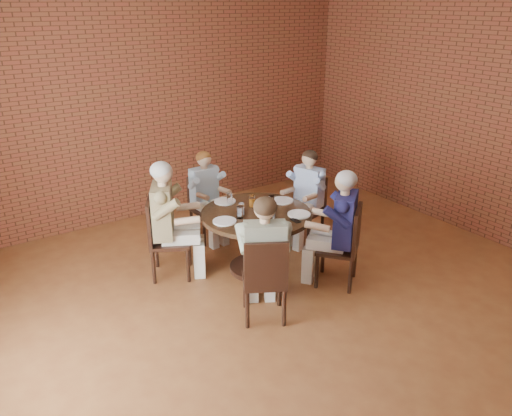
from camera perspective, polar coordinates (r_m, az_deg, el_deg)
floor at (r=5.18m, az=5.74°, el=-12.78°), size 7.00×7.00×0.00m
wall_back at (r=7.35m, az=-11.84°, el=12.04°), size 7.00×0.00×7.00m
dining_table at (r=5.80m, az=0.04°, el=-2.50°), size 1.27×1.27×0.75m
chair_a at (r=6.63m, az=6.10°, el=0.29°), size 0.48×0.48×0.89m
diner_a at (r=6.52m, az=5.78°, el=1.20°), size 0.69×0.62×1.25m
chair_b at (r=6.68m, az=-5.94°, el=0.39°), size 0.39×0.39×0.87m
diner_b at (r=6.57m, az=-5.66°, el=1.25°), size 0.49×0.59×1.22m
chair_c at (r=5.81m, az=-10.70°, el=-3.00°), size 0.61×0.61×0.96m
diner_c at (r=5.73m, az=-9.90°, el=-1.43°), size 0.87×0.82×1.38m
chair_d at (r=4.90m, az=1.04°, el=-7.91°), size 0.57×0.57×0.93m
diner_d at (r=4.89m, az=0.95°, el=-5.85°), size 0.77×0.82×1.32m
chair_e at (r=5.62m, az=10.21°, el=-3.98°), size 0.61×0.61×0.94m
diner_e at (r=5.56m, az=9.43°, el=-2.39°), size 0.83×0.85×1.34m
plate_a at (r=6.04m, az=3.04°, el=0.87°), size 0.26×0.26×0.01m
plate_b at (r=6.02m, az=-3.57°, el=0.78°), size 0.26×0.26×0.01m
plate_c at (r=5.48m, az=-3.62°, el=-1.50°), size 0.26×0.26×0.01m
plate_d at (r=5.66m, az=4.94°, el=-0.71°), size 0.26×0.26×0.01m
glass_a at (r=5.83m, az=1.79°, el=0.75°), size 0.07×0.07×0.14m
glass_b at (r=5.85m, az=-0.46°, el=0.81°), size 0.07×0.07×0.14m
glass_c at (r=5.92m, az=-3.03°, el=1.05°), size 0.07×0.07×0.14m
glass_d at (r=5.62m, az=-1.70°, el=-0.11°), size 0.07×0.07×0.14m
glass_e at (r=5.54m, az=-1.86°, el=-0.48°), size 0.07×0.07×0.14m
glass_f at (r=5.27m, az=1.53°, el=-1.74°), size 0.07×0.07×0.14m
glass_g at (r=5.54m, az=1.85°, el=-0.48°), size 0.07×0.07×0.14m
smartphone at (r=5.51m, az=4.53°, el=-1.42°), size 0.08×0.14×0.01m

